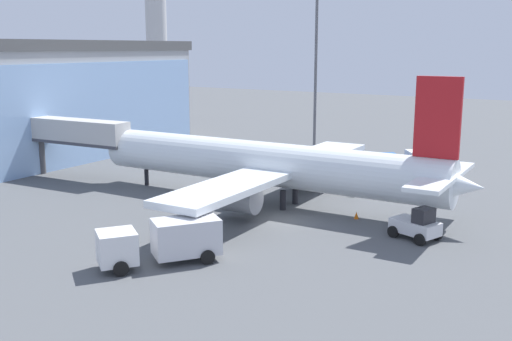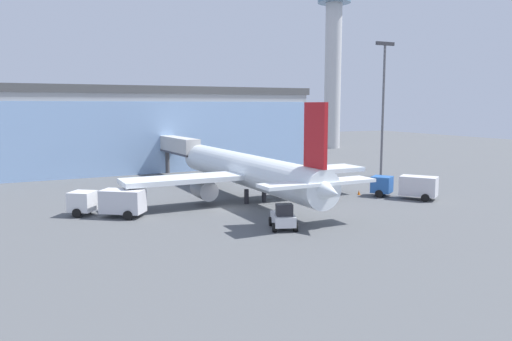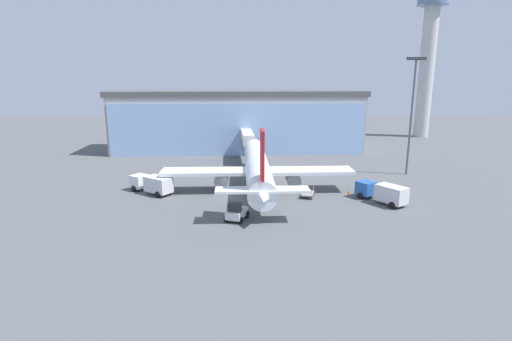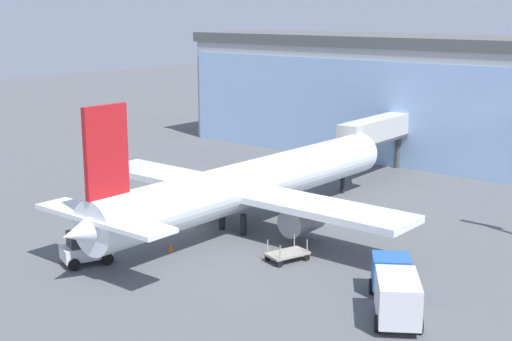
# 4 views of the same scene
# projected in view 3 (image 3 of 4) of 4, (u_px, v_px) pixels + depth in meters

# --- Properties ---
(ground) EXTENTS (240.00, 240.00, 0.00)m
(ground) POSITION_uv_depth(u_px,v_px,m) (232.00, 196.00, 57.66)
(ground) COLOR #545659
(terminal_building) EXTENTS (57.26, 16.11, 13.69)m
(terminal_building) POSITION_uv_depth(u_px,v_px,m) (238.00, 121.00, 91.85)
(terminal_building) COLOR #A2A2A2
(terminal_building) RESTS_ON ground
(jet_bridge) EXTENTS (3.02, 12.79, 5.94)m
(jet_bridge) POSITION_uv_depth(u_px,v_px,m) (247.00, 138.00, 81.08)
(jet_bridge) COLOR beige
(jet_bridge) RESTS_ON ground
(control_tower) EXTENTS (8.37, 8.37, 39.77)m
(control_tower) POSITION_uv_depth(u_px,v_px,m) (429.00, 47.00, 108.43)
(control_tower) COLOR #BEBEBE
(control_tower) RESTS_ON ground
(apron_light_mast) EXTENTS (3.20, 0.40, 19.93)m
(apron_light_mast) POSITION_uv_depth(u_px,v_px,m) (412.00, 107.00, 67.56)
(apron_light_mast) COLOR #59595E
(apron_light_mast) RESTS_ON ground
(airplane) EXTENTS (28.62, 35.03, 10.95)m
(airplane) POSITION_uv_depth(u_px,v_px,m) (257.00, 168.00, 60.34)
(airplane) COLOR white
(airplane) RESTS_ON ground
(catering_truck) EXTENTS (7.20, 6.08, 2.65)m
(catering_truck) POSITION_uv_depth(u_px,v_px,m) (152.00, 184.00, 58.66)
(catering_truck) COLOR silver
(catering_truck) RESTS_ON ground
(fuel_truck) EXTENTS (5.99, 7.24, 2.65)m
(fuel_truck) POSITION_uv_depth(u_px,v_px,m) (383.00, 192.00, 54.29)
(fuel_truck) COLOR #2659A5
(fuel_truck) RESTS_ON ground
(baggage_cart) EXTENTS (2.29, 3.13, 1.50)m
(baggage_cart) POSITION_uv_depth(u_px,v_px,m) (308.00, 194.00, 57.05)
(baggage_cart) COLOR #9E998C
(baggage_cart) RESTS_ON ground
(pushback_tug) EXTENTS (3.05, 3.62, 2.30)m
(pushback_tug) POSITION_uv_depth(u_px,v_px,m) (236.00, 212.00, 47.78)
(pushback_tug) COLOR silver
(pushback_tug) RESTS_ON ground
(safety_cone_nose) EXTENTS (0.36, 0.36, 0.55)m
(safety_cone_nose) POSITION_uv_depth(u_px,v_px,m) (256.00, 204.00, 53.25)
(safety_cone_nose) COLOR orange
(safety_cone_nose) RESTS_ON ground
(safety_cone_wingtip) EXTENTS (0.36, 0.36, 0.55)m
(safety_cone_wingtip) POSITION_uv_depth(u_px,v_px,m) (349.00, 192.00, 58.59)
(safety_cone_wingtip) COLOR orange
(safety_cone_wingtip) RESTS_ON ground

